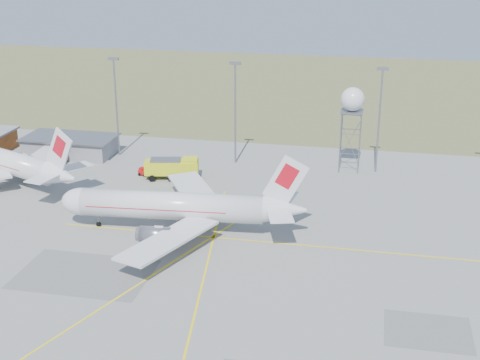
% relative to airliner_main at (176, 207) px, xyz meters
% --- Properties ---
extents(ground, '(400.00, 400.00, 0.00)m').
position_rel_airliner_main_xyz_m(ground, '(11.85, -31.30, -4.03)').
color(ground, gray).
rests_on(ground, ground).
extents(grass_strip, '(400.00, 120.00, 0.03)m').
position_rel_airliner_main_xyz_m(grass_strip, '(11.85, 108.70, -4.01)').
color(grass_strip, olive).
rests_on(grass_strip, ground).
extents(building_grey, '(19.00, 10.00, 3.90)m').
position_rel_airliner_main_xyz_m(building_grey, '(-33.15, 32.70, -2.05)').
color(building_grey, gray).
rests_on(building_grey, ground).
extents(mast_a, '(2.20, 0.50, 20.50)m').
position_rel_airliner_main_xyz_m(mast_a, '(-23.15, 34.70, 8.04)').
color(mast_a, slate).
rests_on(mast_a, ground).
extents(mast_b, '(2.20, 0.50, 20.50)m').
position_rel_airliner_main_xyz_m(mast_b, '(1.85, 34.70, 8.04)').
color(mast_b, slate).
rests_on(mast_b, ground).
extents(mast_c, '(2.20, 0.50, 20.50)m').
position_rel_airliner_main_xyz_m(mast_c, '(29.85, 34.70, 8.04)').
color(mast_c, slate).
rests_on(mast_c, ground).
extents(airliner_main, '(38.63, 37.44, 13.14)m').
position_rel_airliner_main_xyz_m(airliner_main, '(0.00, 0.00, 0.00)').
color(airliner_main, silver).
rests_on(airliner_main, ground).
extents(airliner_far, '(36.75, 34.36, 13.05)m').
position_rel_airliner_main_xyz_m(airliner_far, '(-38.46, 15.03, -0.03)').
color(airliner_far, silver).
rests_on(airliner_far, ground).
extents(radar_tower, '(4.56, 4.56, 16.50)m').
position_rel_airliner_main_xyz_m(radar_tower, '(24.66, 34.64, 5.23)').
color(radar_tower, slate).
rests_on(radar_tower, ground).
extents(fire_truck, '(10.53, 5.70, 4.02)m').
position_rel_airliner_main_xyz_m(fire_truck, '(-7.65, 22.96, -2.10)').
color(fire_truck, '#CED619').
rests_on(fire_truck, ground).
extents(baggage_tug, '(2.31, 2.12, 1.54)m').
position_rel_airliner_main_xyz_m(baggage_tug, '(-13.71, 23.40, -3.44)').
color(baggage_tug, '#B00E0C').
rests_on(baggage_tug, ground).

